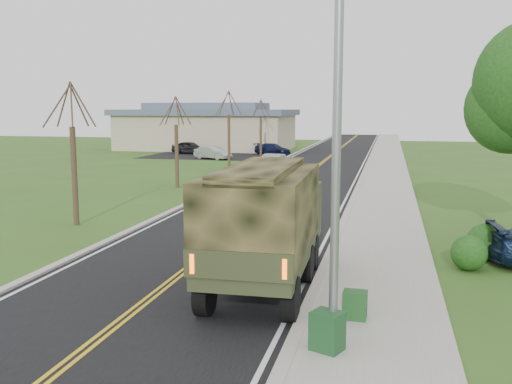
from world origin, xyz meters
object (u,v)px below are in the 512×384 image
(utility_box_far, at_px, (355,305))
(military_truck, at_px, (266,218))
(sedan_silver, at_px, (272,163))
(suv_champagne, at_px, (234,186))
(utility_box_near, at_px, (327,331))

(utility_box_far, bearing_deg, military_truck, 143.43)
(utility_box_far, bearing_deg, sedan_silver, 106.84)
(suv_champagne, height_order, sedan_silver, sedan_silver)
(suv_champagne, bearing_deg, utility_box_far, -65.91)
(sedan_silver, xyz_separation_m, utility_box_far, (8.34, -31.00, -0.27))
(utility_box_near, bearing_deg, utility_box_far, 100.91)
(suv_champagne, xyz_separation_m, utility_box_far, (7.77, -17.65, -0.20))
(suv_champagne, relative_size, utility_box_near, 5.60)
(sedan_silver, relative_size, utility_box_far, 6.50)
(suv_champagne, relative_size, utility_box_far, 6.89)
(sedan_silver, bearing_deg, utility_box_far, -67.07)
(utility_box_far, bearing_deg, suv_champagne, 115.56)
(military_truck, height_order, sedan_silver, military_truck)
(suv_champagne, distance_m, utility_box_far, 19.28)
(military_truck, bearing_deg, utility_box_far, -39.81)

